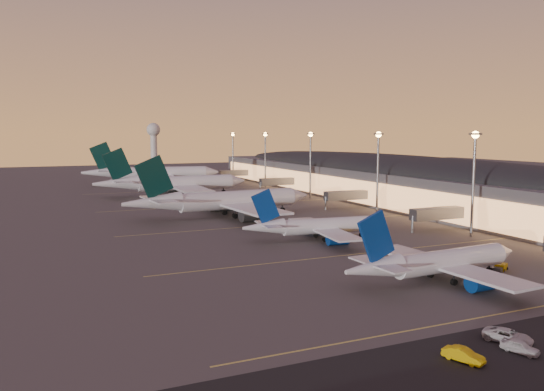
# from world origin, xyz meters

# --- Properties ---
(ground) EXTENTS (700.00, 700.00, 0.00)m
(ground) POSITION_xyz_m (0.00, 0.00, 0.00)
(ground) COLOR #474442
(airliner_narrow_south) EXTENTS (37.26, 33.30, 13.32)m
(airliner_narrow_south) POSITION_xyz_m (0.17, -28.68, 3.44)
(airliner_narrow_south) COLOR silver
(airliner_narrow_south) RESTS_ON ground
(airliner_narrow_north) EXTENTS (35.65, 32.01, 12.73)m
(airliner_narrow_north) POSITION_xyz_m (-1.48, 11.61, 3.29)
(airliner_narrow_north) COLOR silver
(airliner_narrow_north) RESTS_ON ground
(airliner_wide_near) EXTENTS (60.44, 55.27, 19.33)m
(airliner_wide_near) POSITION_xyz_m (-10.45, 53.83, 4.98)
(airliner_wide_near) COLOR silver
(airliner_wide_near) RESTS_ON ground
(airliner_wide_mid) EXTENTS (62.10, 56.31, 19.94)m
(airliner_wide_mid) POSITION_xyz_m (-11.49, 114.36, 5.13)
(airliner_wide_mid) COLOR silver
(airliner_wide_mid) RESTS_ON ground
(airliner_wide_far) EXTENTS (67.10, 61.75, 21.49)m
(airliner_wide_far) POSITION_xyz_m (-9.32, 168.20, 5.53)
(airliner_wide_far) COLOR silver
(airliner_wide_far) RESTS_ON ground
(terminal_building) EXTENTS (56.35, 255.00, 17.46)m
(terminal_building) POSITION_xyz_m (61.84, 72.47, 8.78)
(terminal_building) COLOR #505055
(terminal_building) RESTS_ON ground
(light_masts) EXTENTS (2.20, 217.20, 25.90)m
(light_masts) POSITION_xyz_m (36.00, 65.00, 17.55)
(light_masts) COLOR gray
(light_masts) RESTS_ON ground
(radar_tower) EXTENTS (9.00, 9.00, 32.50)m
(radar_tower) POSITION_xyz_m (10.00, 260.00, 21.87)
(radar_tower) COLOR silver
(radar_tower) RESTS_ON ground
(lane_markings) EXTENTS (90.00, 180.36, 0.00)m
(lane_markings) POSITION_xyz_m (0.00, 40.00, 0.01)
(lane_markings) COLOR #D8C659
(lane_markings) RESTS_ON ground
(baggage_tug_b) EXTENTS (4.39, 3.33, 1.23)m
(baggage_tug_b) POSITION_xyz_m (16.42, -27.34, 0.56)
(baggage_tug_b) COLOR #CFA705
(baggage_tug_b) RESTS_ON ground
(baggage_tug_c) EXTENTS (4.31, 2.42, 1.21)m
(baggage_tug_c) POSITION_xyz_m (5.75, 8.50, 0.55)
(baggage_tug_c) COLOR #CFA705
(baggage_tug_c) RESTS_ON ground
(baggage_tug_d) EXTENTS (4.11, 2.03, 1.19)m
(baggage_tug_d) POSITION_xyz_m (14.68, 8.19, 0.54)
(baggage_tug_d) COLOR #CFA705
(baggage_tug_d) RESTS_ON ground
(service_van_a) EXTENTS (3.10, 4.61, 1.46)m
(service_van_a) POSITION_xyz_m (-11.00, -55.82, 0.73)
(service_van_a) COLOR silver
(service_van_a) RESTS_ON ground
(service_van_b) EXTENTS (3.20, 4.87, 1.52)m
(service_van_b) POSITION_xyz_m (-18.70, -54.97, 0.76)
(service_van_b) COLOR #CFA705
(service_van_b) RESTS_ON ground
(service_van_c) EXTENTS (5.11, 6.33, 1.60)m
(service_van_c) POSITION_xyz_m (-9.72, -52.93, 0.80)
(service_van_c) COLOR silver
(service_van_c) RESTS_ON ground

